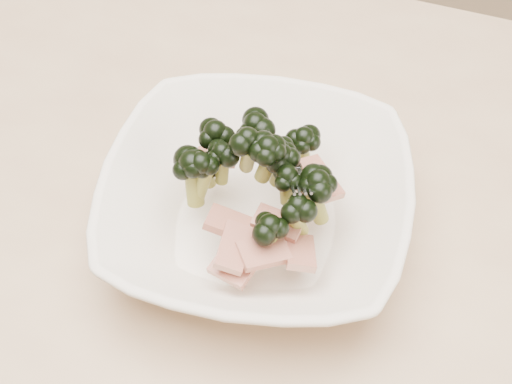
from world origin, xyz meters
TOP-DOWN VIEW (x-y plane):
  - dining_table at (0.00, 0.00)m, footprint 1.20×0.80m
  - broccoli_dish at (0.12, 0.01)m, footprint 0.32×0.32m

SIDE VIEW (x-z plane):
  - dining_table at x=0.00m, z-range 0.28..1.03m
  - broccoli_dish at x=0.12m, z-range 0.73..0.85m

